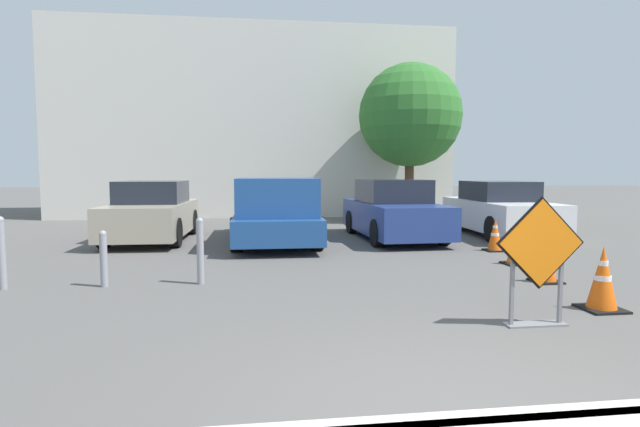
{
  "coord_description": "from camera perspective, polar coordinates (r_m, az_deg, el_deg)",
  "views": [
    {
      "loc": [
        -1.48,
        -3.0,
        1.75
      ],
      "look_at": [
        -0.05,
        7.96,
        0.83
      ],
      "focal_mm": 28.0,
      "sensor_mm": 36.0,
      "label": 1
    }
  ],
  "objects": [
    {
      "name": "street_tree_behind_lot",
      "position": [
        18.21,
        10.26,
        10.95
      ],
      "size": [
        3.63,
        3.63,
        5.56
      ],
      "color": "#513823",
      "rests_on": "ground_plane"
    },
    {
      "name": "bollard_second",
      "position": [
        8.29,
        -23.5,
        -4.58
      ],
      "size": [
        0.12,
        0.12,
        0.87
      ],
      "color": "gray",
      "rests_on": "ground_plane"
    },
    {
      "name": "curb_lip",
      "position": [
        3.74,
        18.15,
        -22.12
      ],
      "size": [
        23.06,
        0.2,
        0.14
      ],
      "color": "beige",
      "rests_on": "ground_plane"
    },
    {
      "name": "parked_car_second",
      "position": [
        13.2,
        8.36,
        0.22
      ],
      "size": [
        1.95,
        4.35,
        1.55
      ],
      "rotation": [
        0.0,
        0.0,
        3.18
      ],
      "color": "navy",
      "rests_on": "ground_plane"
    },
    {
      "name": "pickup_truck",
      "position": [
        12.28,
        -5.13,
        -0.03
      ],
      "size": [
        2.07,
        5.28,
        1.61
      ],
      "rotation": [
        0.0,
        0.0,
        3.13
      ],
      "color": "navy",
      "rests_on": "ground_plane"
    },
    {
      "name": "traffic_cone_second",
      "position": [
        8.71,
        24.47,
        -4.7
      ],
      "size": [
        0.42,
        0.42,
        0.78
      ],
      "color": "black",
      "rests_on": "ground_plane"
    },
    {
      "name": "traffic_cone_third",
      "position": [
        10.16,
        21.45,
        -3.67
      ],
      "size": [
        0.43,
        0.43,
        0.65
      ],
      "color": "black",
      "rests_on": "ground_plane"
    },
    {
      "name": "building_facade_backdrop",
      "position": [
        21.66,
        -7.27,
        9.88
      ],
      "size": [
        15.52,
        5.0,
        7.39
      ],
      "color": "beige",
      "rests_on": "ground_plane"
    },
    {
      "name": "bollard_nearest",
      "position": [
        8.0,
        -13.53,
        -3.99
      ],
      "size": [
        0.12,
        0.12,
        1.04
      ],
      "color": "gray",
      "rests_on": "ground_plane"
    },
    {
      "name": "traffic_cone_fourth",
      "position": [
        11.71,
        19.37,
        -2.33
      ],
      "size": [
        0.42,
        0.42,
        0.73
      ],
      "color": "black",
      "rests_on": "ground_plane"
    },
    {
      "name": "bollard_third",
      "position": [
        8.78,
        -32.61,
        -3.66
      ],
      "size": [
        0.12,
        0.12,
        1.1
      ],
      "color": "gray",
      "rests_on": "ground_plane"
    },
    {
      "name": "traffic_cone_nearest",
      "position": [
        7.29,
        29.58,
        -6.52
      ],
      "size": [
        0.49,
        0.49,
        0.82
      ],
      "color": "black",
      "rests_on": "ground_plane"
    },
    {
      "name": "parked_car_third",
      "position": [
        14.63,
        19.77,
        0.37
      ],
      "size": [
        1.94,
        4.61,
        1.49
      ],
      "rotation": [
        0.0,
        0.0,
        3.09
      ],
      "color": "white",
      "rests_on": "ground_plane"
    },
    {
      "name": "road_closed_sign",
      "position": [
        6.13,
        23.81,
        -4.37
      ],
      "size": [
        1.04,
        0.2,
        1.48
      ],
      "color": "black",
      "rests_on": "ground_plane"
    },
    {
      "name": "parked_car_nearest",
      "position": [
        13.41,
        -18.61,
        0.06
      ],
      "size": [
        1.9,
        4.1,
        1.52
      ],
      "rotation": [
        0.0,
        0.0,
        3.11
      ],
      "color": "#A39984",
      "rests_on": "ground_plane"
    },
    {
      "name": "ground_plane",
      "position": [
        13.2,
        -0.91,
        -2.85
      ],
      "size": [
        96.0,
        96.0,
        0.0
      ],
      "primitive_type": "plane",
      "color": "#565451"
    }
  ]
}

